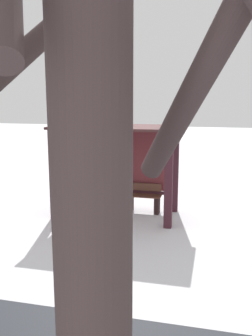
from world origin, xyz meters
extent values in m
plane|color=silver|center=(0.00, 0.00, 0.00)|extent=(60.00, 60.00, 0.00)
cube|color=#3C1C25|center=(-1.43, -0.66, 1.13)|extent=(0.18, 0.18, 2.25)
cube|color=#3C1C25|center=(1.43, -0.66, 1.13)|extent=(0.18, 0.18, 2.25)
cube|color=#3C1C25|center=(-1.43, 0.66, 1.13)|extent=(0.18, 0.18, 2.25)
cube|color=#3C1C25|center=(1.43, 0.66, 1.13)|extent=(0.18, 0.18, 2.25)
cube|color=#341C1C|center=(0.00, 0.00, 2.28)|extent=(3.16, 1.61, 0.06)
cube|color=maroon|center=(0.00, 0.66, 1.36)|extent=(2.68, 0.08, 1.63)
cube|color=#3C1C25|center=(0.00, 0.64, 0.48)|extent=(2.68, 0.06, 0.08)
cube|color=#572B20|center=(-0.65, 0.36, 0.44)|extent=(0.92, 0.40, 0.05)
cube|color=#572B20|center=(-0.65, 0.53, 0.64)|extent=(0.88, 0.04, 0.20)
cube|color=black|center=(-0.29, 0.36, 0.21)|extent=(0.12, 0.34, 0.41)
cube|color=black|center=(-1.01, 0.36, 0.21)|extent=(0.12, 0.34, 0.41)
cube|color=#543225|center=(0.65, 0.36, 0.46)|extent=(0.92, 0.38, 0.03)
cube|color=#543225|center=(0.65, 0.52, 0.65)|extent=(0.88, 0.04, 0.20)
cube|color=black|center=(1.01, 0.36, 0.22)|extent=(0.12, 0.32, 0.44)
cube|color=black|center=(0.29, 0.36, 0.22)|extent=(0.12, 0.32, 0.44)
cylinder|color=#413232|center=(1.91, -7.41, 2.10)|extent=(0.37, 0.37, 4.20)
cylinder|color=#413232|center=(1.36, -7.10, 3.20)|extent=(0.78, 1.23, 1.11)
cylinder|color=#413232|center=(2.33, -7.15, 3.04)|extent=(0.69, 0.98, 1.02)
camera|label=1|loc=(2.45, -8.96, 3.02)|focal=39.53mm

